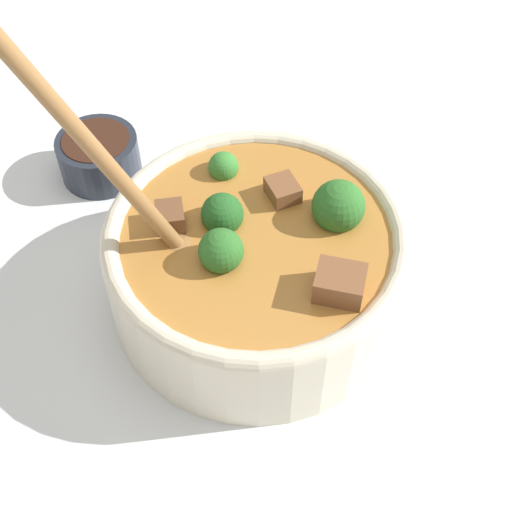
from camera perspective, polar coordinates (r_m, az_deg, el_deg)
ground_plane at (r=0.62m, az=0.00°, el=-3.33°), size 4.00×4.00×0.00m
stew_bowl at (r=0.58m, az=-0.00°, el=-0.29°), size 0.27×0.24×0.29m
condiment_bowl at (r=0.72m, az=-12.48°, el=7.93°), size 0.08×0.08×0.04m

